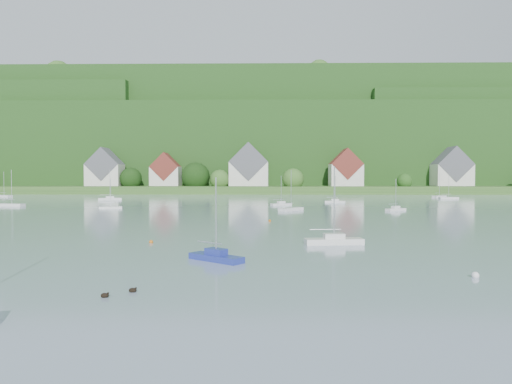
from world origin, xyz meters
TOP-DOWN VIEW (x-y plane):
  - far_shore_strip at (0.00, 200.00)m, footprint 600.00×60.00m
  - forested_ridge at (0.39, 268.57)m, footprint 620.00×181.22m
  - village_building_0 at (-55.00, 187.00)m, footprint 14.00×10.40m
  - village_building_1 at (-30.00, 189.00)m, footprint 12.00×9.36m
  - village_building_2 at (5.00, 188.00)m, footprint 16.00×11.44m
  - village_building_3 at (45.00, 186.00)m, footprint 13.00×10.40m
  - village_building_4 at (90.00, 190.00)m, footprint 15.00×10.40m
  - near_sailboat_1 at (7.41, 29.57)m, footprint 4.66×4.08m
  - near_sailboat_3 at (18.06, 38.87)m, footprint 5.82×2.19m
  - mooring_buoy_0 at (-0.10, 39.38)m, footprint 0.41×0.41m
  - mooring_buoy_1 at (25.04, 23.74)m, footprint 0.49×0.49m
  - mooring_buoy_3 at (12.07, 62.38)m, footprint 0.40×0.40m
  - duck_pair at (3.05, 18.92)m, footprint 1.68×1.49m
  - far_sailboat_cluster at (10.12, 119.42)m, footprint 198.10×67.29m

SIDE VIEW (x-z plane):
  - mooring_buoy_0 at x=-0.10m, z-range -0.20..0.20m
  - mooring_buoy_1 at x=25.04m, z-range -0.25..0.25m
  - mooring_buoy_3 at x=12.07m, z-range -0.20..0.20m
  - duck_pair at x=3.05m, z-range -0.06..0.27m
  - far_sailboat_cluster at x=10.12m, z-range -3.99..4.72m
  - near_sailboat_1 at x=7.41m, z-range -2.89..3.68m
  - near_sailboat_3 at x=18.06m, z-range -3.41..4.26m
  - far_shore_strip at x=0.00m, z-range 0.00..3.00m
  - village_building_1 at x=-30.00m, z-range 1.75..15.75m
  - village_building_3 at x=45.00m, z-range 1.68..17.18m
  - village_building_0 at x=-55.00m, z-range 1.51..17.51m
  - village_building_4 at x=90.00m, z-range 1.34..17.84m
  - village_building_2 at x=5.00m, z-range 1.27..19.27m
  - forested_ridge at x=0.39m, z-range -12.06..57.83m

